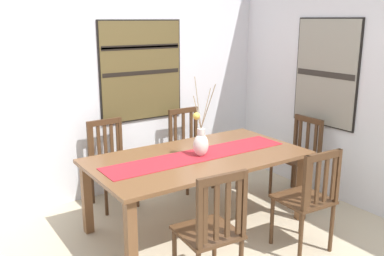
# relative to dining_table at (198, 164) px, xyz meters

# --- Properties ---
(ground_plane) EXTENTS (6.40, 6.40, 0.03)m
(ground_plane) POSITION_rel_dining_table_xyz_m (-0.14, -0.56, -0.65)
(ground_plane) COLOR beige
(wall_back) EXTENTS (6.40, 0.12, 2.70)m
(wall_back) POSITION_rel_dining_table_xyz_m (-0.14, 1.30, 0.71)
(wall_back) COLOR silver
(wall_back) RESTS_ON ground_plane
(wall_side) EXTENTS (0.12, 6.40, 2.70)m
(wall_side) POSITION_rel_dining_table_xyz_m (1.72, -0.56, 0.71)
(wall_side) COLOR silver
(wall_side) RESTS_ON ground_plane
(dining_table) EXTENTS (2.04, 1.10, 0.72)m
(dining_table) POSITION_rel_dining_table_xyz_m (0.00, 0.00, 0.00)
(dining_table) COLOR brown
(dining_table) RESTS_ON ground_plane
(table_runner) EXTENTS (1.88, 0.36, 0.01)m
(table_runner) POSITION_rel_dining_table_xyz_m (0.00, 0.00, 0.09)
(table_runner) COLOR #B7232D
(table_runner) RESTS_ON dining_table
(centerpiece_vase) EXTENTS (0.19, 0.27, 0.75)m
(centerpiece_vase) POSITION_rel_dining_table_xyz_m (0.01, -0.03, 0.22)
(centerpiece_vase) COLOR silver
(centerpiece_vase) RESTS_ON dining_table
(chair_0) EXTENTS (0.45, 0.45, 0.97)m
(chair_0) POSITION_rel_dining_table_xyz_m (-0.51, -0.92, -0.13)
(chair_0) COLOR #4C301C
(chair_0) RESTS_ON ground_plane
(chair_1) EXTENTS (0.45, 0.45, 0.94)m
(chair_1) POSITION_rel_dining_table_xyz_m (0.52, -0.91, -0.14)
(chair_1) COLOR #4C301C
(chair_1) RESTS_ON ground_plane
(chair_2) EXTENTS (0.42, 0.42, 0.90)m
(chair_2) POSITION_rel_dining_table_xyz_m (1.37, -0.02, -0.16)
(chair_2) COLOR #4C301C
(chair_2) RESTS_ON ground_plane
(chair_3) EXTENTS (0.42, 0.42, 0.94)m
(chair_3) POSITION_rel_dining_table_xyz_m (0.51, 0.91, -0.15)
(chair_3) COLOR #4C301C
(chair_3) RESTS_ON ground_plane
(chair_4) EXTENTS (0.43, 0.43, 0.92)m
(chair_4) POSITION_rel_dining_table_xyz_m (-0.48, 0.95, -0.14)
(chair_4) COLOR #4C301C
(chair_4) RESTS_ON ground_plane
(painting_on_back_wall) EXTENTS (1.03, 0.05, 1.14)m
(painting_on_back_wall) POSITION_rel_dining_table_xyz_m (0.06, 1.23, 0.76)
(painting_on_back_wall) COLOR black
(painting_on_side_wall) EXTENTS (0.05, 0.83, 1.18)m
(painting_on_side_wall) POSITION_rel_dining_table_xyz_m (1.66, -0.08, 0.76)
(painting_on_side_wall) COLOR black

